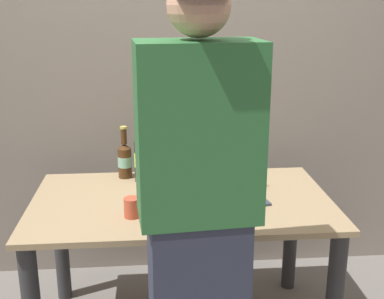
{
  "coord_description": "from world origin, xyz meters",
  "views": [
    {
      "loc": [
        -0.14,
        -2.25,
        1.67
      ],
      "look_at": [
        0.05,
        0.0,
        0.99
      ],
      "focal_mm": 46.78,
      "sensor_mm": 36.0,
      "label": 1
    }
  ],
  "objects_px": {
    "laptop": "(226,188)",
    "beer_bottle_brown": "(125,159)",
    "beer_bottle_dark": "(140,158)",
    "coffee_mug": "(133,207)",
    "person_figure": "(198,224)",
    "beer_bottle_green": "(163,159)"
  },
  "relations": [
    {
      "from": "laptop",
      "to": "person_figure",
      "type": "xyz_separation_m",
      "value": [
        -0.2,
        -0.65,
        0.12
      ]
    },
    {
      "from": "coffee_mug",
      "to": "beer_bottle_brown",
      "type": "bearing_deg",
      "value": 96.13
    },
    {
      "from": "beer_bottle_green",
      "to": "person_figure",
      "type": "xyz_separation_m",
      "value": [
        0.1,
        -0.97,
        0.07
      ]
    },
    {
      "from": "beer_bottle_green",
      "to": "coffee_mug",
      "type": "bearing_deg",
      "value": -106.5
    },
    {
      "from": "laptop",
      "to": "beer_bottle_brown",
      "type": "bearing_deg",
      "value": 147.1
    },
    {
      "from": "person_figure",
      "to": "coffee_mug",
      "type": "height_order",
      "value": "person_figure"
    },
    {
      "from": "laptop",
      "to": "beer_bottle_dark",
      "type": "height_order",
      "value": "beer_bottle_dark"
    },
    {
      "from": "laptop",
      "to": "coffee_mug",
      "type": "bearing_deg",
      "value": -155.96
    },
    {
      "from": "beer_bottle_green",
      "to": "beer_bottle_dark",
      "type": "bearing_deg",
      "value": -154.56
    },
    {
      "from": "beer_bottle_dark",
      "to": "person_figure",
      "type": "bearing_deg",
      "value": -76.51
    },
    {
      "from": "beer_bottle_brown",
      "to": "coffee_mug",
      "type": "bearing_deg",
      "value": -83.87
    },
    {
      "from": "laptop",
      "to": "beer_bottle_brown",
      "type": "xyz_separation_m",
      "value": [
        -0.5,
        0.32,
        0.06
      ]
    },
    {
      "from": "person_figure",
      "to": "beer_bottle_green",
      "type": "bearing_deg",
      "value": 95.63
    },
    {
      "from": "laptop",
      "to": "beer_bottle_green",
      "type": "xyz_separation_m",
      "value": [
        -0.29,
        0.31,
        0.06
      ]
    },
    {
      "from": "laptop",
      "to": "beer_bottle_green",
      "type": "distance_m",
      "value": 0.43
    },
    {
      "from": "beer_bottle_brown",
      "to": "coffee_mug",
      "type": "height_order",
      "value": "beer_bottle_brown"
    },
    {
      "from": "beer_bottle_brown",
      "to": "beer_bottle_green",
      "type": "xyz_separation_m",
      "value": [
        0.21,
        -0.01,
        -0.0
      ]
    },
    {
      "from": "laptop",
      "to": "coffee_mug",
      "type": "xyz_separation_m",
      "value": [
        -0.45,
        -0.2,
        0.0
      ]
    },
    {
      "from": "beer_bottle_green",
      "to": "coffee_mug",
      "type": "height_order",
      "value": "beer_bottle_green"
    },
    {
      "from": "laptop",
      "to": "beer_bottle_dark",
      "type": "relative_size",
      "value": 1.18
    },
    {
      "from": "beer_bottle_brown",
      "to": "laptop",
      "type": "bearing_deg",
      "value": -32.9
    },
    {
      "from": "person_figure",
      "to": "beer_bottle_brown",
      "type": "bearing_deg",
      "value": 107.28
    }
  ]
}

